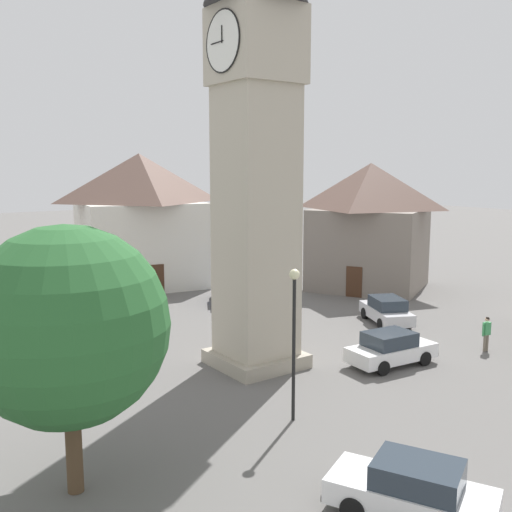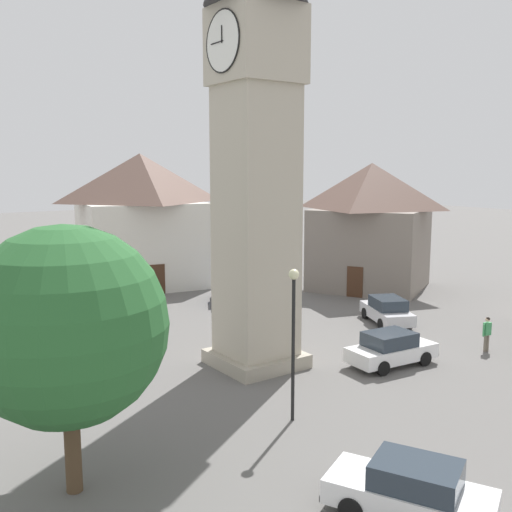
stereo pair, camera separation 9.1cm
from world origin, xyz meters
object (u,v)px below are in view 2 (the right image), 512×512
(lamp_post, at_px, (293,321))
(car_silver_kerb, at_px, (228,291))
(car_white_side, at_px, (391,349))
(clock_tower, at_px, (256,69))
(pedestrian, at_px, (487,331))
(building_corner_back, at_px, (141,218))
(tree, at_px, (67,326))
(car_blue_kerb, at_px, (411,491))
(building_terrace_right, at_px, (370,225))
(car_red_corner, at_px, (387,311))

(lamp_post, bearing_deg, car_silver_kerb, -25.57)
(car_white_side, bearing_deg, clock_tower, 54.13)
(pedestrian, height_order, building_corner_back, building_corner_back)
(tree, bearing_deg, car_blue_kerb, -133.70)
(car_white_side, height_order, building_terrace_right, building_terrace_right)
(car_blue_kerb, relative_size, car_white_side, 1.04)
(car_blue_kerb, relative_size, tree, 0.61)
(tree, bearing_deg, building_corner_back, -28.19)
(clock_tower, distance_m, building_corner_back, 21.60)
(car_blue_kerb, xyz_separation_m, building_terrace_right, (20.78, -20.15, 3.86))
(car_red_corner, xyz_separation_m, tree, (-6.93, 20.01, 3.86))
(car_silver_kerb, distance_m, car_white_side, 14.52)
(car_red_corner, height_order, tree, tree)
(car_red_corner, distance_m, pedestrian, 6.21)
(car_blue_kerb, bearing_deg, lamp_post, -11.25)
(car_white_side, xyz_separation_m, lamp_post, (-1.94, 7.16, 2.79))
(clock_tower, relative_size, car_silver_kerb, 4.93)
(car_silver_kerb, relative_size, lamp_post, 0.83)
(clock_tower, distance_m, car_blue_kerb, 17.11)
(tree, bearing_deg, lamp_post, -89.45)
(building_corner_back, bearing_deg, car_red_corner, -160.79)
(car_blue_kerb, distance_m, building_terrace_right, 29.20)
(car_red_corner, height_order, pedestrian, pedestrian)
(car_white_side, bearing_deg, building_terrace_right, -42.95)
(clock_tower, height_order, building_terrace_right, clock_tower)
(car_red_corner, relative_size, building_corner_back, 0.43)
(car_white_side, height_order, pedestrian, pedestrian)
(building_corner_back, bearing_deg, car_white_side, -176.93)
(car_red_corner, height_order, car_white_side, same)
(car_red_corner, distance_m, lamp_post, 14.38)
(clock_tower, bearing_deg, car_white_side, -125.87)
(car_silver_kerb, relative_size, car_red_corner, 0.99)
(tree, relative_size, lamp_post, 1.37)
(car_blue_kerb, bearing_deg, pedestrian, -63.28)
(car_red_corner, xyz_separation_m, pedestrian, (-6.20, -0.09, 0.25))
(car_blue_kerb, distance_m, tree, 9.70)
(clock_tower, distance_m, building_terrace_right, 20.61)
(tree, bearing_deg, building_terrace_right, -61.18)
(car_silver_kerb, bearing_deg, lamp_post, 154.43)
(tree, distance_m, lamp_post, 7.75)
(car_silver_kerb, distance_m, lamp_post, 18.44)
(pedestrian, bearing_deg, clock_tower, 64.62)
(car_red_corner, xyz_separation_m, building_corner_back, (18.42, 6.42, 4.22))
(lamp_post, bearing_deg, car_red_corner, -60.94)
(car_blue_kerb, distance_m, building_corner_back, 32.57)
(tree, distance_m, building_terrace_right, 30.34)
(car_silver_kerb, xyz_separation_m, car_white_side, (-14.51, 0.70, 0.00))
(pedestrian, bearing_deg, car_white_side, 76.27)
(car_blue_kerb, xyz_separation_m, tree, (6.15, 6.44, 3.86))
(clock_tower, xyz_separation_m, car_blue_kerb, (-11.67, 3.54, -12.00))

